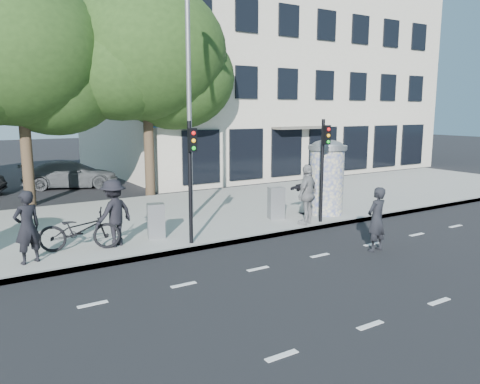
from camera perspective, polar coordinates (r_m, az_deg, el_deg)
ground at (r=10.55m, az=6.58°, el=-11.43°), size 120.00×120.00×0.00m
sidewalk at (r=16.78m, az=-9.63°, el=-3.13°), size 40.00×8.00×0.15m
curb at (r=13.32m, az=-3.04°, el=-6.45°), size 40.00×0.10×0.16m
lane_dash_near at (r=9.08m, az=15.59°, el=-15.38°), size 32.00×0.12×0.01m
lane_dash_far at (r=11.60m, az=2.20°, el=-9.34°), size 32.00×0.12×0.01m
ad_column_right at (r=16.94m, az=10.52°, el=2.00°), size 1.36×1.36×2.65m
traffic_pole_near at (r=12.82m, az=-6.01°, el=2.72°), size 0.22×0.31×3.40m
traffic_pole_far at (r=15.53m, az=10.13°, el=3.87°), size 0.22×0.31×3.40m
street_lamp at (r=15.91m, az=-6.17°, el=13.36°), size 0.25×0.93×8.00m
tree_near_left at (r=20.63m, az=-25.38°, el=15.24°), size 6.80×6.80×8.97m
tree_center at (r=21.51m, az=-11.41°, el=16.38°), size 7.00×7.00×9.30m
building at (r=33.14m, az=1.29°, el=13.69°), size 20.30×15.85×12.00m
ped_b at (r=12.42m, az=-24.51°, el=-3.91°), size 0.76×0.62×1.80m
ped_d at (r=13.17m, az=-15.13°, el=-2.49°), size 1.37×1.13×1.85m
ped_e at (r=15.33m, az=8.20°, el=-0.31°), size 1.31×1.06×1.96m
ped_f at (r=16.93m, az=8.42°, el=0.39°), size 1.77×1.00×1.80m
man_road at (r=13.33m, az=16.30°, el=-3.21°), size 0.69×0.50×1.78m
bicycle at (r=13.13m, az=-18.97°, el=-4.41°), size 1.35×2.21×1.09m
cabinet_left at (r=13.84m, az=-10.20°, el=-3.47°), size 0.56×0.47×1.02m
cabinet_right at (r=16.07m, az=4.43°, el=-1.35°), size 0.60×0.50×1.08m
car_right at (r=24.85m, az=-19.93°, el=2.02°), size 3.25×4.91×1.32m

